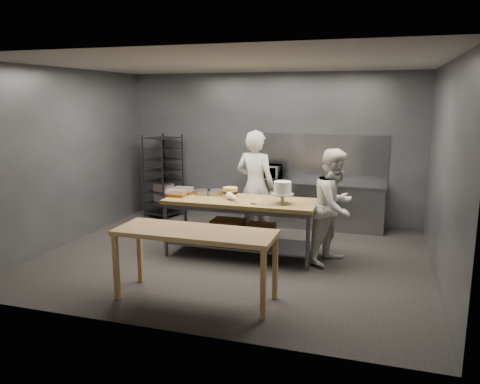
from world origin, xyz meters
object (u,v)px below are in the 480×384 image
Objects in this scene: microwave at (267,172)px; speed_rack at (163,177)px; work_table at (241,220)px; near_counter at (195,237)px; chef_behind at (255,187)px; chef_right at (334,206)px; layer_cake at (230,192)px; frosted_cake_stand at (283,189)px.

speed_rack is at bearing -177.96° from microwave.
work_table is 1.82m from near_counter.
chef_behind is at bearing -26.04° from speed_rack.
near_counter is 1.13× the size of chef_right.
speed_rack is 7.40× the size of layer_cake.
speed_rack is 4.20m from chef_right.
layer_cake reaches higher than work_table.
chef_right reaches higher than microwave.
microwave is at bearing 90.50° from near_counter.
near_counter is at bearing -84.76° from layer_cake.
chef_right is 7.45× the size of layer_cake.
chef_behind is 3.63× the size of microwave.
chef_right is 3.25× the size of microwave.
chef_behind reaches higher than microwave.
speed_rack is at bearing 145.75° from frosted_cake_stand.
microwave is (2.25, 0.08, 0.19)m from speed_rack.
work_table is 4.43× the size of microwave.
layer_cake is (-1.67, 0.00, 0.12)m from chef_right.
work_table is at bearing 88.71° from near_counter.
chef_behind is at bearing 126.61° from frosted_cake_stand.
frosted_cake_stand is at bearing -10.14° from work_table.
layer_cake is (-0.23, -0.69, 0.02)m from chef_behind.
chef_behind reaches higher than layer_cake.
speed_rack is 2.26m from microwave.
layer_cake is at bearing -94.23° from microwave.
chef_right is at bearing -25.87° from speed_rack.
near_counter is at bearing -58.57° from speed_rack.
chef_behind is (2.34, -1.14, 0.13)m from speed_rack.
microwave is 1.92m from layer_cake.
work_table is 1.49m from chef_right.
chef_right is at bearing 3.81° from work_table.
layer_cake is at bearing -40.97° from speed_rack.
layer_cake is at bearing 154.92° from work_table.
near_counter is at bearing -91.29° from work_table.
chef_behind reaches higher than chef_right.
chef_right is 0.84m from frosted_cake_stand.
chef_behind is 8.30× the size of layer_cake.
layer_cake is (-0.22, 0.10, 0.43)m from work_table.
chef_behind is at bearing 88.98° from chef_right.
microwave is (-0.09, 1.22, 0.07)m from chef_behind.
speed_rack is 2.79m from layer_cake.
work_table is 10.14× the size of layer_cake.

